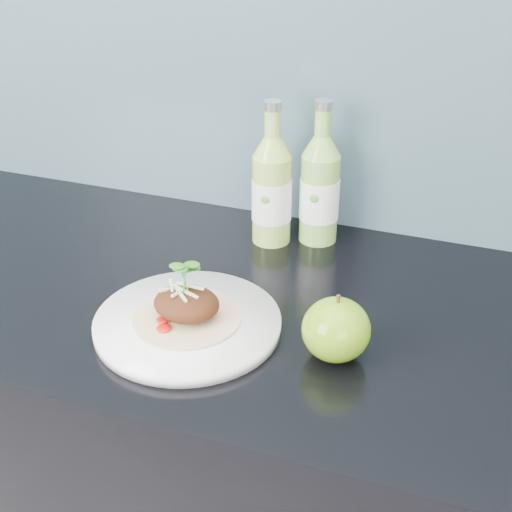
# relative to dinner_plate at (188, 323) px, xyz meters

# --- Properties ---
(kitchen_counter) EXTENTS (4.00, 0.60, 0.90)m
(kitchen_counter) POSITION_rel_dinner_plate_xyz_m (0.07, 0.11, -0.46)
(kitchen_counter) COLOR black
(kitchen_counter) RESTS_ON ground
(subway_backsplash) EXTENTS (4.00, 0.02, 0.70)m
(subway_backsplash) POSITION_rel_dinner_plate_xyz_m (0.07, 0.40, 0.34)
(subway_backsplash) COLOR #74A3B7
(subway_backsplash) RESTS_ON kitchen_counter
(dinner_plate) EXTENTS (0.33, 0.33, 0.02)m
(dinner_plate) POSITION_rel_dinner_plate_xyz_m (0.00, 0.00, 0.00)
(dinner_plate) COLOR white
(dinner_plate) RESTS_ON kitchen_counter
(pork_taco) EXTENTS (0.15, 0.15, 0.10)m
(pork_taco) POSITION_rel_dinner_plate_xyz_m (-0.00, 0.00, 0.04)
(pork_taco) COLOR tan
(pork_taco) RESTS_ON dinner_plate
(green_apple) EXTENTS (0.10, 0.10, 0.10)m
(green_apple) POSITION_rel_dinner_plate_xyz_m (0.21, 0.01, 0.03)
(green_apple) COLOR #50870E
(green_apple) RESTS_ON kitchen_counter
(cider_bottle_left) EXTENTS (0.07, 0.07, 0.25)m
(cider_bottle_left) POSITION_rel_dinner_plate_xyz_m (0.02, 0.29, 0.09)
(cider_bottle_left) COLOR #9BC351
(cider_bottle_left) RESTS_ON kitchen_counter
(cider_bottle_right) EXTENTS (0.09, 0.09, 0.25)m
(cider_bottle_right) POSITION_rel_dinner_plate_xyz_m (0.10, 0.32, 0.09)
(cider_bottle_right) COLOR #81B74C
(cider_bottle_right) RESTS_ON kitchen_counter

